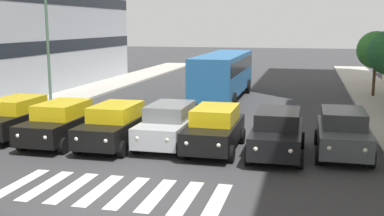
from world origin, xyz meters
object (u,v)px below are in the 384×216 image
(car_0, at_px, (343,132))
(car_4, at_px, (115,125))
(car_5, at_px, (61,123))
(street_tree_3, at_px, (376,50))
(street_lamp_right, at_px, (53,26))
(car_6, at_px, (16,117))
(car_3, at_px, (169,124))
(car_2, at_px, (215,128))
(car_1, at_px, (277,133))
(bus_behind_traffic, at_px, (224,71))

(car_0, bearing_deg, car_4, 5.38)
(car_0, height_order, car_5, same)
(car_4, xyz_separation_m, street_tree_3, (-11.89, -16.26, 2.35))
(street_tree_3, bearing_deg, street_lamp_right, 26.45)
(car_5, distance_m, street_lamp_right, 9.16)
(car_4, height_order, car_6, same)
(car_4, bearing_deg, car_6, -6.50)
(street_tree_3, bearing_deg, car_0, 79.07)
(car_0, distance_m, car_3, 6.80)
(car_6, xyz_separation_m, street_lamp_right, (1.65, -6.50, 3.95))
(car_5, bearing_deg, car_4, -178.68)
(street_tree_3, bearing_deg, car_4, 53.82)
(car_0, bearing_deg, car_6, 1.14)
(car_2, relative_size, car_5, 1.00)
(car_1, height_order, car_2, same)
(car_3, xyz_separation_m, car_6, (7.06, 0.08, 0.00))
(car_1, distance_m, street_tree_3, 17.15)
(car_5, bearing_deg, car_2, -176.62)
(street_tree_3, bearing_deg, car_3, 57.94)
(car_1, height_order, car_3, same)
(car_1, xyz_separation_m, car_3, (4.39, -0.50, 0.00))
(car_5, bearing_deg, street_lamp_right, -59.38)
(car_0, relative_size, car_2, 1.00)
(car_4, bearing_deg, car_3, -163.05)
(car_2, height_order, bus_behind_traffic, bus_behind_traffic)
(car_1, xyz_separation_m, street_lamp_right, (13.10, -6.91, 3.95))
(car_1, xyz_separation_m, street_tree_3, (-5.39, -16.11, 2.35))
(car_2, xyz_separation_m, car_3, (1.95, -0.32, 0.00))
(car_3, bearing_deg, street_tree_3, -122.06)
(car_4, bearing_deg, car_0, -174.62)
(car_1, bearing_deg, car_4, 1.29)
(car_1, xyz_separation_m, car_6, (11.45, -0.42, 0.00))
(car_0, distance_m, car_6, 13.86)
(street_lamp_right, xyz_separation_m, street_tree_3, (-18.49, -9.20, -1.60))
(car_1, relative_size, car_4, 1.00)
(bus_behind_traffic, xyz_separation_m, street_tree_3, (-9.78, -2.87, 1.37))
(car_6, relative_size, street_tree_3, 1.02)
(car_3, relative_size, bus_behind_traffic, 0.42)
(car_6, bearing_deg, street_lamp_right, -75.74)
(car_4, distance_m, car_5, 2.39)
(car_4, xyz_separation_m, car_5, (2.39, 0.06, 0.00))
(car_1, height_order, car_6, same)
(car_4, height_order, bus_behind_traffic, bus_behind_traffic)
(car_4, distance_m, car_6, 4.98)
(car_0, distance_m, car_1, 2.51)
(car_5, bearing_deg, car_6, -13.58)
(street_tree_3, bearing_deg, bus_behind_traffic, 16.37)
(car_2, distance_m, street_tree_3, 17.91)
(bus_behind_traffic, xyz_separation_m, street_lamp_right, (8.71, 6.33, 2.97))
(car_2, height_order, car_6, same)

